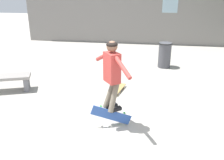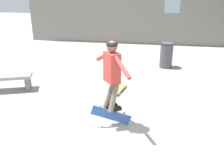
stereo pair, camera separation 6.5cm
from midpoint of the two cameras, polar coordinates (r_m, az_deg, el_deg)
ground_plane at (r=4.79m, az=-2.44°, el=-15.09°), size 40.00×40.00×0.00m
park_bench at (r=7.53m, az=-23.27°, el=0.06°), size 1.57×0.94×0.46m
trash_bin at (r=9.06m, az=12.52°, el=5.67°), size 0.48×0.48×0.89m
skater at (r=4.87m, az=0.39°, el=2.20°), size 0.88×1.12×1.44m
skateboard_flipping at (r=5.25m, az=0.16°, el=-8.01°), size 0.85×0.27×0.50m
skateboard_resting at (r=6.99m, az=1.91°, el=-1.99°), size 0.37×0.81×0.08m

